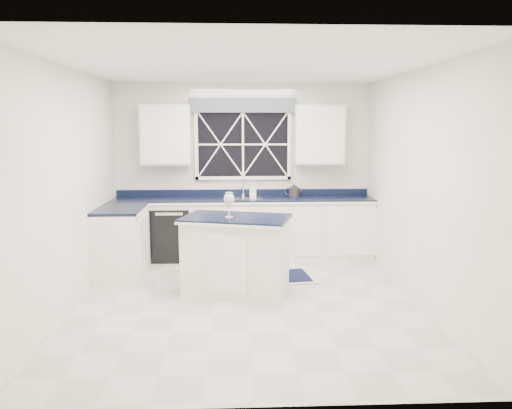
{
  "coord_description": "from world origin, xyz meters",
  "views": [
    {
      "loc": [
        -0.14,
        -5.63,
        2.05
      ],
      "look_at": [
        0.12,
        0.4,
        1.09
      ],
      "focal_mm": 35.0,
      "sensor_mm": 36.0,
      "label": 1
    }
  ],
  "objects_px": {
    "dishwasher": "(172,232)",
    "faucet": "(243,186)",
    "wine_glass": "(229,200)",
    "island": "(236,254)",
    "kettle": "(294,191)",
    "soap_bottle": "(253,189)"
  },
  "relations": [
    {
      "from": "kettle",
      "to": "soap_bottle",
      "type": "height_order",
      "value": "soap_bottle"
    },
    {
      "from": "dishwasher",
      "to": "kettle",
      "type": "distance_m",
      "value": 2.0
    },
    {
      "from": "faucet",
      "to": "soap_bottle",
      "type": "xyz_separation_m",
      "value": [
        0.15,
        0.02,
        -0.05
      ]
    },
    {
      "from": "kettle",
      "to": "wine_glass",
      "type": "relative_size",
      "value": 0.92
    },
    {
      "from": "island",
      "to": "dishwasher",
      "type": "bearing_deg",
      "value": 136.81
    },
    {
      "from": "faucet",
      "to": "wine_glass",
      "type": "xyz_separation_m",
      "value": [
        -0.2,
        -1.83,
        0.06
      ]
    },
    {
      "from": "faucet",
      "to": "wine_glass",
      "type": "bearing_deg",
      "value": -96.36
    },
    {
      "from": "dishwasher",
      "to": "kettle",
      "type": "xyz_separation_m",
      "value": [
        1.89,
        0.12,
        0.62
      ]
    },
    {
      "from": "island",
      "to": "kettle",
      "type": "distance_m",
      "value": 2.04
    },
    {
      "from": "dishwasher",
      "to": "kettle",
      "type": "height_order",
      "value": "kettle"
    },
    {
      "from": "dishwasher",
      "to": "faucet",
      "type": "xyz_separation_m",
      "value": [
        1.1,
        0.19,
        0.69
      ]
    },
    {
      "from": "island",
      "to": "kettle",
      "type": "bearing_deg",
      "value": 77.65
    },
    {
      "from": "wine_glass",
      "to": "faucet",
      "type": "bearing_deg",
      "value": 83.64
    },
    {
      "from": "faucet",
      "to": "island",
      "type": "bearing_deg",
      "value": -93.91
    },
    {
      "from": "faucet",
      "to": "wine_glass",
      "type": "relative_size",
      "value": 0.99
    },
    {
      "from": "island",
      "to": "wine_glass",
      "type": "bearing_deg",
      "value": -143.88
    },
    {
      "from": "island",
      "to": "kettle",
      "type": "xyz_separation_m",
      "value": [
        0.92,
        1.73,
        0.56
      ]
    },
    {
      "from": "island",
      "to": "soap_bottle",
      "type": "distance_m",
      "value": 1.93
    },
    {
      "from": "faucet",
      "to": "island",
      "type": "xyz_separation_m",
      "value": [
        -0.12,
        -1.8,
        -0.62
      ]
    },
    {
      "from": "faucet",
      "to": "wine_glass",
      "type": "distance_m",
      "value": 1.84
    },
    {
      "from": "dishwasher",
      "to": "wine_glass",
      "type": "distance_m",
      "value": 2.01
    },
    {
      "from": "dishwasher",
      "to": "island",
      "type": "relative_size",
      "value": 0.57
    }
  ]
}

